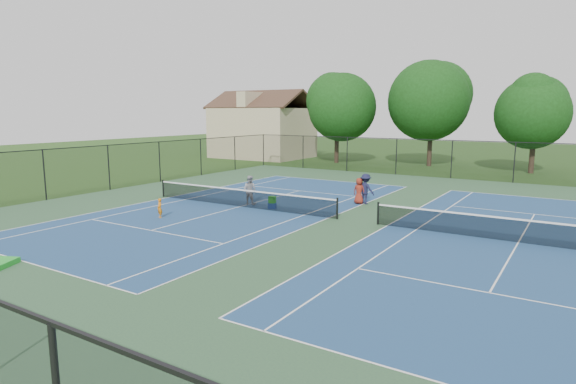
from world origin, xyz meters
The scene contains 15 objects.
ground centered at (0.00, 0.00, 0.00)m, with size 140.00×140.00×0.00m, color #234716.
court_pad centered at (0.00, 0.00, 0.00)m, with size 36.00×36.00×0.01m, color #2C4E36.
tennis_court_left centered at (-7.00, 0.00, 0.10)m, with size 12.00×23.83×1.07m.
tennis_court_right centered at (7.00, 0.00, 0.10)m, with size 12.00×23.83×1.07m.
perimeter_fence centered at (0.00, 0.00, 1.60)m, with size 36.08×36.08×3.02m.
tree_back_a centered at (-13.00, 24.00, 6.04)m, with size 6.80×6.80×9.15m.
tree_back_b centered at (-4.00, 26.00, 6.60)m, with size 7.60×7.60×10.03m.
tree_back_c centered at (5.00, 25.00, 5.48)m, with size 6.00×6.00×8.40m.
clapboard_house centered at (-23.00, 25.00, 3.09)m, with size 10.80×8.10×7.65m.
child_player centered at (-8.62, -4.34, 0.49)m, with size 0.35×0.23×0.97m, color orange.
instructor centered at (-6.96, 0.86, 0.83)m, with size 0.80×0.63×1.65m, color #99989B.
bystander_b centered at (-1.47, 4.45, 0.87)m, with size 1.12×0.64×1.73m, color #181A36.
bystander_c centered at (-1.79, 4.29, 0.75)m, with size 0.73×0.47×1.49m, color maroon.
ball_crate centered at (-5.19, 0.50, 0.16)m, with size 0.41×0.29×0.32m, color #153E95.
ball_hopper centered at (-5.19, 0.50, 0.50)m, with size 0.34×0.27×0.37m, color green.
Camera 1 is at (9.08, -20.67, 5.16)m, focal length 30.00 mm.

